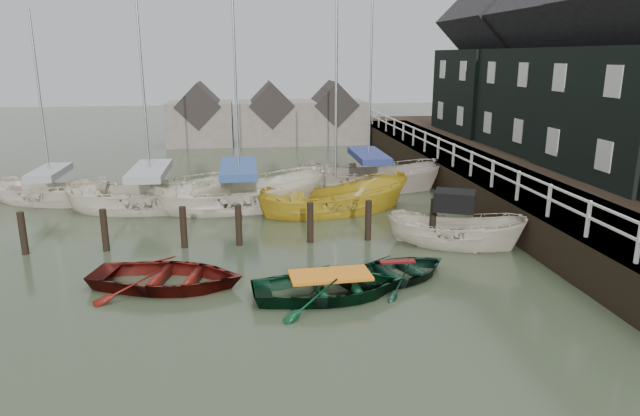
{
  "coord_description": "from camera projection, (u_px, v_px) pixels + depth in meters",
  "views": [
    {
      "loc": [
        -0.89,
        -15.36,
        6.17
      ],
      "look_at": [
        1.43,
        2.25,
        1.4
      ],
      "focal_mm": 32.0,
      "sensor_mm": 36.0,
      "label": 1
    }
  ],
  "objects": [
    {
      "name": "far_sheds",
      "position": [
        269.0,
        117.0,
        40.94
      ],
      "size": [
        14.0,
        4.08,
        4.39
      ],
      "color": "#665B51",
      "rests_on": "ground"
    },
    {
      "name": "sailboat_b",
      "position": [
        240.0,
        207.0,
        23.79
      ],
      "size": [
        7.56,
        3.53,
        12.58
      ],
      "rotation": [
        0.0,
        0.0,
        1.68
      ],
      "color": "beige",
      "rests_on": "ground"
    },
    {
      "name": "sailboat_c",
      "position": [
        335.0,
        211.0,
        23.36
      ],
      "size": [
        6.89,
        3.85,
        9.9
      ],
      "rotation": [
        0.0,
        0.0,
        1.8
      ],
      "color": "gold",
      "rests_on": "ground"
    },
    {
      "name": "sailboat_e",
      "position": [
        53.0,
        201.0,
        24.73
      ],
      "size": [
        6.02,
        4.02,
        9.06
      ],
      "rotation": [
        0.0,
        0.0,
        1.2
      ],
      "color": "beige",
      "rests_on": "ground"
    },
    {
      "name": "land_strip",
      "position": [
        574.0,
        186.0,
        27.89
      ],
      "size": [
        14.0,
        38.0,
        1.5
      ],
      "primitive_type": "cube",
      "color": "black",
      "rests_on": "ground"
    },
    {
      "name": "quay_houses",
      "position": [
        605.0,
        67.0,
        25.13
      ],
      "size": [
        6.52,
        28.14,
        10.01
      ],
      "color": "black",
      "rests_on": "ground"
    },
    {
      "name": "rowboat_dkgreen",
      "position": [
        397.0,
        279.0,
        16.25
      ],
      "size": [
        4.22,
        3.72,
        0.73
      ],
      "primitive_type": "imported",
      "rotation": [
        0.0,
        0.0,
        1.99
      ],
      "color": "black",
      "rests_on": "ground"
    },
    {
      "name": "sailboat_d",
      "position": [
        368.0,
        187.0,
        27.3
      ],
      "size": [
        7.34,
        4.29,
        12.97
      ],
      "rotation": [
        0.0,
        0.0,
        1.31
      ],
      "color": "#B8AB9D",
      "rests_on": "ground"
    },
    {
      "name": "pier",
      "position": [
        467.0,
        174.0,
        27.0
      ],
      "size": [
        3.04,
        32.0,
        2.7
      ],
      "color": "black",
      "rests_on": "ground"
    },
    {
      "name": "ground",
      "position": [
        281.0,
        277.0,
        16.42
      ],
      "size": [
        120.0,
        120.0,
        0.0
      ],
      "primitive_type": "plane",
      "color": "#2B3220",
      "rests_on": "ground"
    },
    {
      "name": "rowboat_green",
      "position": [
        330.0,
        296.0,
        15.08
      ],
      "size": [
        4.26,
        3.15,
        0.85
      ],
      "primitive_type": "imported",
      "rotation": [
        0.0,
        0.0,
        1.63
      ],
      "color": "black",
      "rests_on": "ground"
    },
    {
      "name": "motorboat",
      "position": [
        454.0,
        243.0,
        19.09
      ],
      "size": [
        4.83,
        3.45,
        2.7
      ],
      "rotation": [
        0.0,
        0.0,
        1.14
      ],
      "color": "beige",
      "rests_on": "ground"
    },
    {
      "name": "rowboat_red",
      "position": [
        168.0,
        287.0,
        15.7
      ],
      "size": [
        4.78,
        3.89,
        0.87
      ],
      "primitive_type": "imported",
      "rotation": [
        0.0,
        0.0,
        1.34
      ],
      "color": "#500F0B",
      "rests_on": "ground"
    },
    {
      "name": "mooring_pilings",
      "position": [
        242.0,
        231.0,
        19.02
      ],
      "size": [
        13.72,
        0.22,
        1.8
      ],
      "color": "black",
      "rests_on": "ground"
    },
    {
      "name": "sailboat_a",
      "position": [
        152.0,
        207.0,
        23.65
      ],
      "size": [
        7.15,
        3.12,
        11.51
      ],
      "rotation": [
        0.0,
        0.0,
        1.5
      ],
      "color": "beige",
      "rests_on": "ground"
    }
  ]
}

